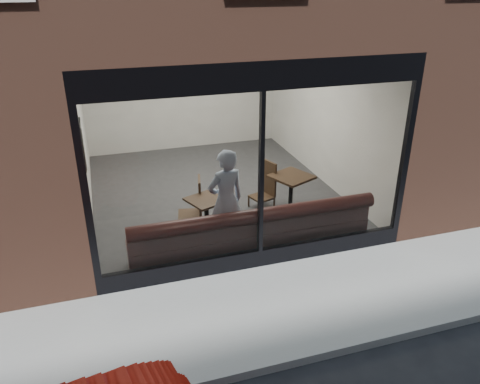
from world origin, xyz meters
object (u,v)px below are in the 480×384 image
object	(u,v)px
banquette	(251,241)
person	(226,201)
cafe_table_right	(292,177)
cafe_chair_left	(190,215)
cafe_table_left	(206,200)
cafe_chair_right	(261,197)

from	to	relation	value
banquette	person	world-z (taller)	person
banquette	person	distance (m)	0.80
person	banquette	bearing A→B (deg)	128.75
cafe_table_right	cafe_chair_left	world-z (taller)	cafe_table_right
person	cafe_table_right	bearing A→B (deg)	-162.23
cafe_table_right	cafe_chair_left	size ratio (longest dim) A/B	1.59
person	cafe_table_left	bearing A→B (deg)	-74.24
banquette	cafe_chair_right	bearing A→B (deg)	64.46
cafe_chair_left	cafe_chair_right	size ratio (longest dim) A/B	1.11
cafe_table_right	cafe_chair_left	xyz separation A→B (m)	(-1.99, 0.00, -0.50)
cafe_table_right	cafe_chair_right	world-z (taller)	cafe_table_right
banquette	person	bearing A→B (deg)	141.55
person	cafe_chair_right	xyz separation A→B (m)	(1.08, 1.24, -0.64)
cafe_table_left	cafe_chair_left	size ratio (longest dim) A/B	1.35
cafe_table_right	cafe_table_left	bearing A→B (deg)	-164.41
person	cafe_chair_left	size ratio (longest dim) A/B	4.09
person	cafe_table_right	distance (m)	1.82
cafe_table_right	cafe_chair_right	bearing A→B (deg)	147.18
person	cafe_chair_left	world-z (taller)	person
cafe_table_left	cafe_table_right	world-z (taller)	cafe_table_right
banquette	cafe_chair_right	size ratio (longest dim) A/B	10.30
banquette	person	size ratio (longest dim) A/B	2.27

